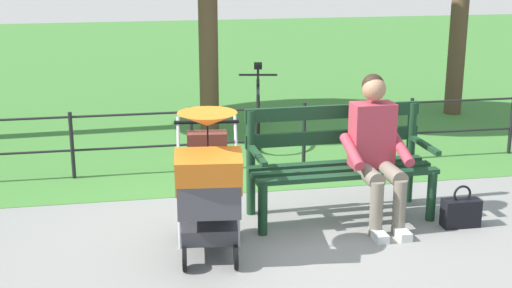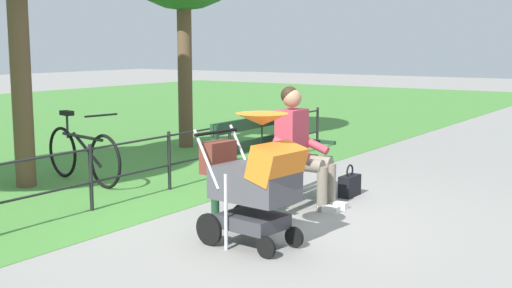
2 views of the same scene
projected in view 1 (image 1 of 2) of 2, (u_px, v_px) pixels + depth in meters
ground_plane at (280, 223)px, 6.15m from camera, size 60.00×60.00×0.00m
grass_lawn at (187, 62)px, 14.47m from camera, size 40.00×16.00×0.01m
park_bench at (338, 158)px, 6.22m from camera, size 1.61×0.64×0.96m
person_on_bench at (376, 146)px, 6.01m from camera, size 0.54×0.74×1.28m
stroller at (208, 182)px, 5.38m from camera, size 0.58×0.93×1.15m
handbag at (461, 212)px, 6.05m from camera, size 0.32×0.14×0.37m
park_fence at (294, 128)px, 7.61m from camera, size 8.53×0.04×0.70m
bicycle at (258, 110)px, 8.71m from camera, size 0.48×1.64×0.89m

